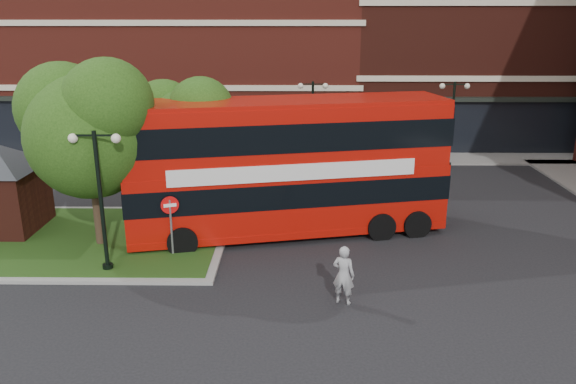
{
  "coord_description": "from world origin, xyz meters",
  "views": [
    {
      "loc": [
        1.02,
        -17.56,
        8.55
      ],
      "look_at": [
        0.74,
        3.22,
        2.0
      ],
      "focal_mm": 35.0,
      "sensor_mm": 36.0,
      "label": 1
    }
  ],
  "objects_px": {
    "woman": "(344,275)",
    "car_silver": "(217,154)",
    "car_white": "(343,154)",
    "bus": "(288,158)"
  },
  "relations": [
    {
      "from": "woman",
      "to": "car_white",
      "type": "height_order",
      "value": "woman"
    },
    {
      "from": "bus",
      "to": "car_silver",
      "type": "relative_size",
      "value": 2.93
    },
    {
      "from": "bus",
      "to": "car_white",
      "type": "relative_size",
      "value": 2.71
    },
    {
      "from": "woman",
      "to": "car_silver",
      "type": "bearing_deg",
      "value": -47.42
    },
    {
      "from": "woman",
      "to": "bus",
      "type": "bearing_deg",
      "value": -50.91
    },
    {
      "from": "car_white",
      "to": "bus",
      "type": "bearing_deg",
      "value": 155.83
    },
    {
      "from": "woman",
      "to": "car_silver",
      "type": "xyz_separation_m",
      "value": [
        -6.12,
        16.4,
        -0.2
      ]
    },
    {
      "from": "car_white",
      "to": "car_silver",
      "type": "bearing_deg",
      "value": 82.41
    },
    {
      "from": "bus",
      "to": "woman",
      "type": "distance_m",
      "value": 6.54
    },
    {
      "from": "bus",
      "to": "car_white",
      "type": "height_order",
      "value": "bus"
    }
  ]
}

